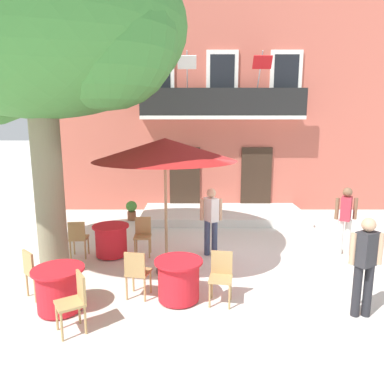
% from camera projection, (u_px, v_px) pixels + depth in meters
% --- Properties ---
extents(ground_plane, '(120.00, 120.00, 0.00)m').
position_uv_depth(ground_plane, '(224.00, 261.00, 8.15)').
color(ground_plane, silver).
extents(building_facade, '(13.00, 5.09, 7.50)m').
position_uv_depth(building_facade, '(218.00, 108.00, 14.30)').
color(building_facade, '#BC5B4C').
rests_on(building_facade, ground).
extents(entrance_step_platform, '(5.36, 2.34, 0.25)m').
position_uv_depth(entrance_step_platform, '(223.00, 214.00, 11.89)').
color(entrance_step_platform, silver).
rests_on(entrance_step_platform, ground).
extents(plane_tree, '(5.80, 5.09, 6.61)m').
position_uv_depth(plane_tree, '(34.00, 35.00, 6.64)').
color(plane_tree, '#7F755B').
rests_on(plane_tree, ground).
extents(cafe_table_near_tree, '(0.86, 0.86, 0.76)m').
position_uv_depth(cafe_table_near_tree, '(179.00, 280.00, 6.28)').
color(cafe_table_near_tree, red).
rests_on(cafe_table_near_tree, ground).
extents(cafe_chair_near_tree_0, '(0.46, 0.46, 0.91)m').
position_uv_depth(cafe_chair_near_tree_0, '(221.00, 274.00, 6.21)').
color(cafe_chair_near_tree_0, tan).
rests_on(cafe_chair_near_tree_0, ground).
extents(cafe_chair_near_tree_1, '(0.47, 0.47, 0.91)m').
position_uv_depth(cafe_chair_near_tree_1, '(137.00, 271.00, 6.32)').
color(cafe_chair_near_tree_1, tan).
rests_on(cafe_chair_near_tree_1, ground).
extents(cafe_table_middle, '(0.86, 0.86, 0.76)m').
position_uv_depth(cafe_table_middle, '(60.00, 289.00, 5.93)').
color(cafe_table_middle, red).
rests_on(cafe_table_middle, ground).
extents(cafe_chair_middle_0, '(0.55, 0.55, 0.91)m').
position_uv_depth(cafe_chair_middle_0, '(75.00, 299.00, 5.32)').
color(cafe_chair_middle_0, tan).
rests_on(cafe_chair_middle_0, ground).
extents(cafe_chair_middle_1, '(0.57, 0.57, 0.91)m').
position_uv_depth(cafe_chair_middle_1, '(35.00, 270.00, 6.35)').
color(cafe_chair_middle_1, tan).
rests_on(cafe_chair_middle_1, ground).
extents(cafe_table_front, '(0.86, 0.86, 0.76)m').
position_uv_depth(cafe_table_front, '(111.00, 240.00, 8.42)').
color(cafe_table_front, red).
rests_on(cafe_table_front, ground).
extents(cafe_chair_front_0, '(0.42, 0.42, 0.91)m').
position_uv_depth(cafe_chair_front_0, '(143.00, 233.00, 8.49)').
color(cafe_chair_front_0, tan).
rests_on(cafe_chair_front_0, ground).
extents(cafe_chair_front_1, '(0.43, 0.43, 0.91)m').
position_uv_depth(cafe_chair_front_1, '(78.00, 236.00, 8.26)').
color(cafe_chair_front_1, tan).
rests_on(cafe_chair_front_1, ground).
extents(cafe_umbrella, '(2.90, 2.90, 2.85)m').
position_uv_depth(cafe_umbrella, '(165.00, 150.00, 7.05)').
color(cafe_umbrella, '#997A56').
rests_on(cafe_umbrella, ground).
extents(ground_planter_left, '(0.36, 0.36, 0.64)m').
position_uv_depth(ground_planter_left, '(132.00, 209.00, 11.58)').
color(ground_planter_left, '#995638').
rests_on(ground_planter_left, ground).
extents(pedestrian_near_entrance, '(0.53, 0.37, 1.68)m').
position_uv_depth(pedestrian_near_entrance, '(365.00, 262.00, 5.66)').
color(pedestrian_near_entrance, '#232328').
rests_on(pedestrian_near_entrance, ground).
extents(pedestrian_mid_plaza, '(0.53, 0.40, 1.64)m').
position_uv_depth(pedestrian_mid_plaza, '(211.00, 218.00, 8.39)').
color(pedestrian_mid_plaza, '#384260').
rests_on(pedestrian_mid_plaza, ground).
extents(pedestrian_by_tree, '(0.53, 0.40, 1.65)m').
position_uv_depth(pedestrian_by_tree, '(346.00, 217.00, 8.42)').
color(pedestrian_by_tree, silver).
rests_on(pedestrian_by_tree, ground).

